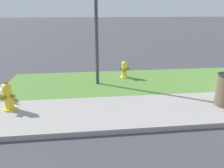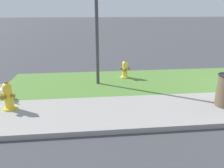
% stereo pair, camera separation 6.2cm
% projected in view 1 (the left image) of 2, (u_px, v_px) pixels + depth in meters
% --- Properties ---
extents(fire_hydrant_at_driveway, '(0.39, 0.38, 0.76)m').
position_uv_depth(fire_hydrant_at_driveway, '(8.00, 97.00, 5.52)').
color(fire_hydrant_at_driveway, yellow).
rests_on(fire_hydrant_at_driveway, ground).
extents(fire_hydrant_far_end, '(0.39, 0.36, 0.69)m').
position_uv_depth(fire_hydrant_far_end, '(124.00, 69.00, 8.14)').
color(fire_hydrant_far_end, yellow).
rests_on(fire_hydrant_far_end, ground).
extents(small_white_dog, '(0.35, 0.45, 0.46)m').
position_uv_depth(small_white_dog, '(3.00, 91.00, 6.19)').
color(small_white_dog, white).
rests_on(small_white_dog, ground).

